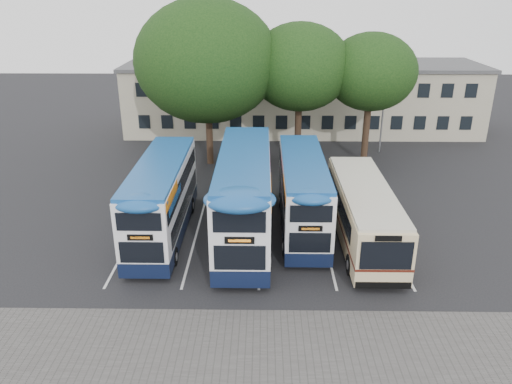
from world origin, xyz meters
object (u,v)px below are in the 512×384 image
Objects in this scene: tree_right at (371,72)px; bus_single at (364,210)px; lamp_post at (385,90)px; tree_mid at (300,67)px; bus_dd_right at (303,191)px; bus_dd_mid at (244,192)px; bus_dd_left at (162,196)px; tree_left at (207,61)px.

tree_right is 14.07m from bus_single.
lamp_post is 3.65m from tree_right.
bus_dd_right is at bearing -92.24° from tree_mid.
tree_mid is 13.94m from bus_dd_mid.
tree_mid reaches higher than bus_dd_mid.
lamp_post reaches higher than bus_single.
tree_mid is 1.04× the size of bus_dd_left.
bus_single is (-4.28, -15.46, -3.34)m from lamp_post.
tree_right reaches higher than bus_dd_left.
lamp_post is 16.12m from bus_dd_right.
bus_single is at bearing -52.97° from tree_left.
tree_mid reaches higher than tree_right.
lamp_post is 7.70m from tree_mid.
bus_dd_left is (-1.33, -12.00, -5.41)m from tree_left.
bus_dd_mid is 6.36m from bus_single.
tree_left is at bearing 104.27° from bus_dd_mid.
bus_dd_mid is (-8.79, -12.56, -4.33)m from tree_right.
bus_dd_right is (-7.40, -14.04, -2.85)m from lamp_post.
bus_single is at bearing -2.65° from bus_dd_mid.
bus_dd_right is at bearing -60.38° from tree_left.
bus_single is (6.29, -0.29, -0.83)m from bus_dd_mid.
tree_left is 1.16× the size of tree_mid.
lamp_post is 0.81× the size of bus_dd_mid.
bus_dd_right is 3.47m from bus_single.
bus_dd_right is at bearing -116.18° from tree_right.
lamp_post is 0.75× the size of tree_left.
bus_single is (9.39, -12.45, -5.97)m from tree_left.
bus_dd_left is 0.89× the size of bus_dd_mid.
lamp_post is at bearing 62.22° from bus_dd_right.
bus_dd_right is at bearing 7.37° from bus_dd_left.
bus_dd_left is at bearing 178.04° from bus_dd_mid.
tree_left reaches higher than bus_dd_left.
tree_mid is at bearing 4.04° from tree_left.
tree_mid reaches higher than bus_dd_right.
tree_mid is at bearing 57.20° from bus_dd_left.
tree_left is at bearing 119.62° from bus_dd_right.
tree_mid is at bearing 73.99° from bus_dd_mid.
bus_dd_right is at bearing 19.64° from bus_dd_mid.
tree_right is 0.97× the size of bus_dd_left.
bus_single is at bearing -78.32° from tree_mid.
tree_mid is 1.01× the size of bus_single.
tree_right is at bearing 79.01° from bus_single.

